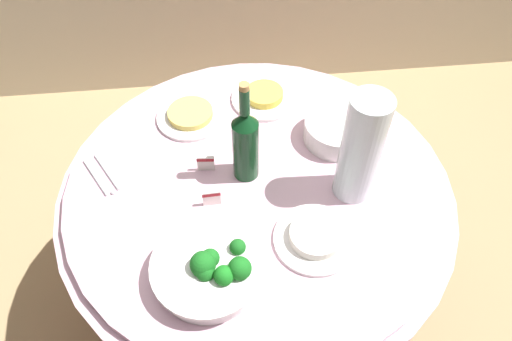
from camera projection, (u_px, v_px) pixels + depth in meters
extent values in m
plane|color=tan|center=(256.00, 295.00, 1.98)|extent=(6.00, 6.00, 0.00)
cylinder|color=maroon|center=(256.00, 251.00, 1.71)|extent=(1.01, 1.01, 0.69)
cylinder|color=#E0B2C6|center=(256.00, 190.00, 1.44)|extent=(1.16, 1.16, 0.02)
cylinder|color=#E0B2C6|center=(256.00, 185.00, 1.42)|extent=(1.10, 1.10, 0.03)
cylinder|color=white|center=(208.00, 271.00, 1.20)|extent=(0.26, 0.26, 0.05)
cylinder|color=white|center=(207.00, 265.00, 1.17)|extent=(0.28, 0.28, 0.01)
sphere|color=#19571E|center=(208.00, 260.00, 1.17)|extent=(0.04, 0.04, 0.04)
sphere|color=#196E1E|center=(240.00, 268.00, 1.14)|extent=(0.06, 0.06, 0.06)
sphere|color=#19651E|center=(238.00, 247.00, 1.19)|extent=(0.04, 0.04, 0.04)
sphere|color=#19691E|center=(201.00, 268.00, 1.15)|extent=(0.05, 0.05, 0.05)
sphere|color=#19791E|center=(224.00, 275.00, 1.13)|extent=(0.05, 0.05, 0.05)
sphere|color=#196A1E|center=(205.00, 272.00, 1.15)|extent=(0.05, 0.05, 0.05)
sphere|color=#196A1E|center=(203.00, 264.00, 1.15)|extent=(0.06, 0.06, 0.06)
sphere|color=#19541E|center=(205.00, 261.00, 1.17)|extent=(0.05, 0.05, 0.05)
sphere|color=#196A1E|center=(210.00, 258.00, 1.17)|extent=(0.05, 0.05, 0.05)
cylinder|color=white|center=(337.00, 137.00, 1.52)|extent=(0.21, 0.21, 0.01)
cylinder|color=white|center=(337.00, 134.00, 1.51)|extent=(0.21, 0.21, 0.01)
cylinder|color=white|center=(338.00, 132.00, 1.50)|extent=(0.21, 0.21, 0.01)
cylinder|color=white|center=(338.00, 130.00, 1.50)|extent=(0.21, 0.21, 0.01)
cylinder|color=white|center=(338.00, 128.00, 1.49)|extent=(0.21, 0.21, 0.01)
cylinder|color=white|center=(339.00, 125.00, 1.48)|extent=(0.21, 0.21, 0.01)
cylinder|color=white|center=(339.00, 123.00, 1.47)|extent=(0.21, 0.21, 0.01)
cylinder|color=#0E3719|center=(246.00, 150.00, 1.36)|extent=(0.07, 0.07, 0.20)
cone|color=#0E3719|center=(245.00, 119.00, 1.26)|extent=(0.07, 0.07, 0.04)
cylinder|color=#0E3719|center=(244.00, 102.00, 1.22)|extent=(0.03, 0.03, 0.08)
cylinder|color=#B2844C|center=(244.00, 87.00, 1.18)|extent=(0.03, 0.03, 0.02)
cylinder|color=silver|center=(361.00, 149.00, 1.26)|extent=(0.11, 0.11, 0.34)
sphere|color=#E5B26B|center=(361.00, 180.00, 1.36)|extent=(0.06, 0.06, 0.06)
sphere|color=#E5B26B|center=(348.00, 176.00, 1.37)|extent=(0.06, 0.06, 0.06)
sphere|color=#E5B26B|center=(351.00, 186.00, 1.35)|extent=(0.06, 0.06, 0.06)
sphere|color=#72C64C|center=(362.00, 164.00, 1.33)|extent=(0.06, 0.06, 0.06)
sphere|color=#72C64C|center=(349.00, 166.00, 1.33)|extent=(0.06, 0.06, 0.06)
sphere|color=#72C64C|center=(359.00, 174.00, 1.31)|extent=(0.06, 0.06, 0.06)
sphere|color=red|center=(361.00, 149.00, 1.29)|extent=(0.06, 0.06, 0.06)
sphere|color=red|center=(352.00, 157.00, 1.28)|extent=(0.06, 0.06, 0.06)
sphere|color=red|center=(366.00, 159.00, 1.27)|extent=(0.06, 0.06, 0.06)
sphere|color=#E5B26B|center=(359.00, 136.00, 1.25)|extent=(0.06, 0.06, 0.06)
sphere|color=#E5B26B|center=(358.00, 146.00, 1.23)|extent=(0.06, 0.06, 0.06)
sphere|color=#E5B26B|center=(371.00, 142.00, 1.24)|extent=(0.06, 0.06, 0.06)
cylinder|color=silver|center=(95.00, 178.00, 1.42)|extent=(0.09, 0.14, 0.01)
cylinder|color=silver|center=(107.00, 172.00, 1.43)|extent=(0.09, 0.14, 0.01)
sphere|color=silver|center=(113.00, 192.00, 1.38)|extent=(0.01, 0.01, 0.01)
cylinder|color=white|center=(191.00, 117.00, 1.58)|extent=(0.22, 0.22, 0.01)
cylinder|color=#EACC60|center=(190.00, 113.00, 1.56)|extent=(0.15, 0.15, 0.02)
cylinder|color=white|center=(315.00, 239.00, 1.28)|extent=(0.22, 0.22, 0.01)
cylinder|color=white|center=(316.00, 235.00, 1.26)|extent=(0.14, 0.14, 0.03)
cylinder|color=white|center=(264.00, 98.00, 1.63)|extent=(0.22, 0.22, 0.01)
cylinder|color=#F2D14C|center=(264.00, 94.00, 1.62)|extent=(0.13, 0.13, 0.03)
cube|color=white|center=(212.00, 198.00, 1.34)|extent=(0.05, 0.01, 0.05)
cube|color=maroon|center=(211.00, 194.00, 1.33)|extent=(0.05, 0.01, 0.01)
cube|color=white|center=(206.00, 163.00, 1.42)|extent=(0.05, 0.01, 0.05)
cube|color=maroon|center=(205.00, 159.00, 1.41)|extent=(0.05, 0.01, 0.01)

